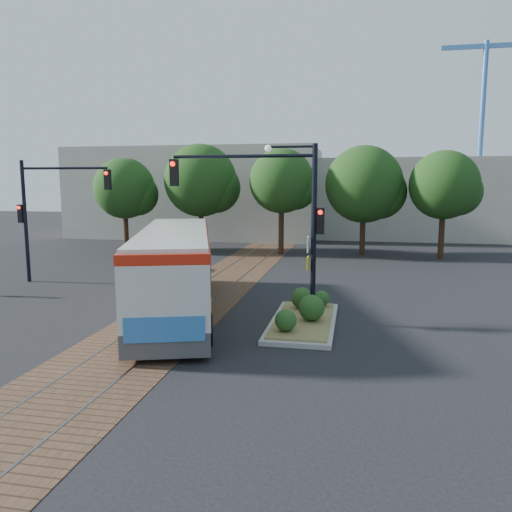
# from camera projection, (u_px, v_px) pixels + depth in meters

# --- Properties ---
(ground) EXTENTS (120.00, 120.00, 0.00)m
(ground) POSITION_uv_depth(u_px,v_px,m) (182.00, 311.00, 19.33)
(ground) COLOR black
(ground) RESTS_ON ground
(trackbed) EXTENTS (3.60, 40.00, 0.02)m
(trackbed) POSITION_uv_depth(u_px,v_px,m) (211.00, 289.00, 23.21)
(trackbed) COLOR brown
(trackbed) RESTS_ON ground
(tree_row) EXTENTS (26.40, 5.60, 7.67)m
(tree_row) POSITION_uv_depth(u_px,v_px,m) (278.00, 184.00, 34.32)
(tree_row) COLOR #382314
(tree_row) RESTS_ON ground
(warehouses) EXTENTS (40.00, 13.00, 8.00)m
(warehouses) POSITION_uv_depth(u_px,v_px,m) (280.00, 195.00, 46.77)
(warehouses) COLOR #ADA899
(warehouses) RESTS_ON ground
(crane) EXTENTS (8.00, 0.50, 18.00)m
(crane) POSITION_uv_depth(u_px,v_px,m) (482.00, 119.00, 47.26)
(crane) COLOR #3F72B2
(crane) RESTS_ON ground
(city_bus) EXTENTS (5.94, 12.00, 3.16)m
(city_bus) POSITION_uv_depth(u_px,v_px,m) (175.00, 266.00, 19.03)
(city_bus) COLOR #434245
(city_bus) RESTS_ON ground
(traffic_island) EXTENTS (2.20, 5.20, 1.13)m
(traffic_island) POSITION_uv_depth(u_px,v_px,m) (304.00, 315.00, 17.48)
(traffic_island) COLOR gray
(traffic_island) RESTS_ON ground
(signal_pole_main) EXTENTS (5.49, 0.46, 6.00)m
(signal_pole_main) POSITION_uv_depth(u_px,v_px,m) (278.00, 205.00, 17.19)
(signal_pole_main) COLOR black
(signal_pole_main) RESTS_ON ground
(signal_pole_left) EXTENTS (4.99, 0.34, 6.00)m
(signal_pole_left) POSITION_uv_depth(u_px,v_px,m) (45.00, 204.00, 24.26)
(signal_pole_left) COLOR black
(signal_pole_left) RESTS_ON ground
(parked_car) EXTENTS (4.23, 3.05, 1.14)m
(parked_car) POSITION_uv_depth(u_px,v_px,m) (168.00, 259.00, 28.58)
(parked_car) COLOR black
(parked_car) RESTS_ON ground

